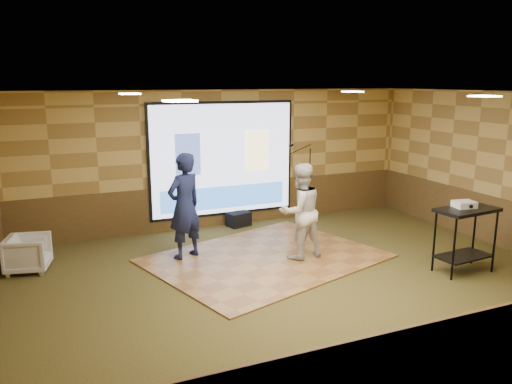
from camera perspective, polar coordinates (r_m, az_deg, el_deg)
name	(u,v)px	position (r m, az deg, el deg)	size (l,w,h in m)	color
ground	(294,279)	(8.34, 4.31, -9.88)	(9.00, 9.00, 0.00)	#2C3618
room_shell	(296,153)	(7.78, 4.57, 4.52)	(9.04, 7.04, 3.02)	tan
wainscot_back	(223,204)	(11.24, -3.78, -1.38)	(9.00, 0.04, 0.95)	#4E341A
wainscot_front	(454,359)	(5.59, 21.73, -17.32)	(9.00, 0.04, 0.95)	#4E341A
wainscot_right	(497,222)	(10.90, 25.84, -3.09)	(0.04, 7.00, 0.95)	#4E341A
projector_screen	(223,160)	(11.00, -3.78, 3.63)	(3.32, 0.06, 2.52)	black
downlight_nw	(130,94)	(8.74, -14.23, 10.82)	(0.32, 0.32, 0.02)	#FFEDBF
downlight_ne	(353,92)	(10.38, 10.98, 11.19)	(0.32, 0.32, 0.02)	#FFEDBF
downlight_sw	(180,101)	(5.51, -8.73, 10.26)	(0.32, 0.32, 0.02)	#FFEDBF
downlight_se	(485,96)	(7.86, 24.66, 9.93)	(0.32, 0.32, 0.02)	#FFEDBF
dance_floor	(266,258)	(9.20, 1.11, -7.56)	(3.93, 3.00, 0.03)	olive
player_left	(184,206)	(9.02, -8.18, -1.60)	(0.70, 0.46, 1.93)	#161D45
player_right	(300,211)	(8.98, 5.09, -2.21)	(0.84, 0.66, 1.74)	beige
av_table	(466,226)	(9.07, 22.85, -3.59)	(1.06, 0.56, 1.11)	black
projector	(464,204)	(9.02, 22.70, -1.30)	(0.33, 0.28, 0.11)	silver
mic_stand	(307,198)	(11.79, 5.85, -0.67)	(0.70, 0.29, 1.79)	black
banquet_chair	(28,254)	(9.38, -24.60, -6.41)	(0.67, 0.69, 0.62)	gray
duffel_bag	(239,219)	(11.19, -2.00, -3.12)	(0.50, 0.33, 0.31)	black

